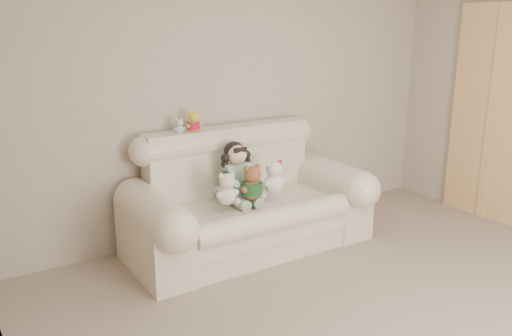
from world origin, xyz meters
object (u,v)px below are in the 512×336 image
object	(u,v)px
white_cat	(274,174)
sofa	(250,192)
brown_teddy	(252,179)
seated_child	(237,172)
cream_teddy	(227,186)

from	to	relation	value
white_cat	sofa	bearing A→B (deg)	153.49
sofa	brown_teddy	world-z (taller)	sofa
white_cat	seated_child	bearing A→B (deg)	148.49
sofa	brown_teddy	distance (m)	0.22
seated_child	cream_teddy	distance (m)	0.31
brown_teddy	cream_teddy	size ratio (longest dim) A/B	1.11
sofa	seated_child	xyz separation A→B (m)	(-0.08, 0.08, 0.17)
brown_teddy	sofa	bearing A→B (deg)	61.69
sofa	cream_teddy	bearing A→B (deg)	-155.52
seated_child	brown_teddy	distance (m)	0.22
cream_teddy	white_cat	bearing A→B (deg)	6.82
seated_child	cream_teddy	bearing A→B (deg)	-141.77
brown_teddy	white_cat	bearing A→B (deg)	5.24
sofa	cream_teddy	size ratio (longest dim) A/B	6.67
seated_child	cream_teddy	xyz separation A→B (m)	(-0.22, -0.22, -0.03)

